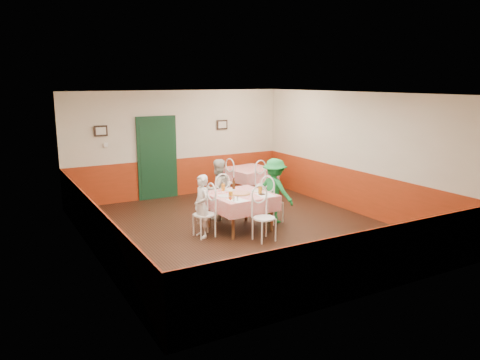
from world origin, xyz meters
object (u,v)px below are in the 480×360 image
wallet (262,194)px  diner_left (202,206)px  main_table (240,212)px  glass_c (223,187)px  chair_right (273,202)px  chair_near (264,218)px  diner_far (218,189)px  chair_second_a (225,183)px  chair_left (204,215)px  second_table (250,182)px  beer_bottle (234,184)px  chair_second_b (265,185)px  glass_a (231,195)px  pizza (240,193)px  glass_b (260,190)px  chair_far (219,200)px  diner_right (275,191)px

wallet → diner_left: bearing=165.4°
main_table → glass_c: size_ratio=8.10×
diner_left → chair_right: bearing=94.9°
glass_c → diner_left: bearing=-146.4°
chair_near → glass_c: size_ratio=5.98×
diner_far → chair_second_a: bearing=-130.8°
glass_c → wallet: bearing=-53.6°
chair_left → diner_left: 0.18m
second_table → beer_bottle: bearing=-128.2°
chair_second_b → glass_a: size_ratio=5.92×
pizza → glass_a: bearing=-143.6°
chair_near → glass_b: glass_b is taller
pizza → chair_right: bearing=5.7°
glass_a → diner_left: bearing=155.8°
glass_c → glass_b: bearing=-46.8°
main_table → chair_right: (0.85, 0.06, 0.08)m
chair_right → beer_bottle: 0.95m
chair_right → chair_near: bearing=121.5°
glass_c → diner_left: diner_left is taller
chair_far → diner_far: (-0.00, 0.05, 0.23)m
diner_left → chair_left: bearing=94.9°
chair_second_a → chair_second_b: (0.75, -0.75, 0.00)m
glass_c → diner_far: size_ratio=0.11×
diner_right → chair_left: bearing=75.2°
chair_near → diner_left: bearing=138.0°
chair_near → glass_c: bearing=98.0°
chair_far → diner_left: (-0.84, -0.91, 0.18)m
glass_b → glass_c: size_ratio=0.97×
chair_second_b → glass_b: glass_b is taller
chair_left → chair_far: bearing=135.9°
chair_right → chair_second_a: same height
glass_a → glass_c: 0.74m
glass_c → diner_far: bearing=76.8°
glass_b → beer_bottle: beer_bottle is taller
chair_second_a → glass_a: 2.96m
chair_second_a → diner_right: size_ratio=0.64×
main_table → chair_right: 0.85m
glass_b → diner_far: size_ratio=0.11×
chair_second_a → glass_a: size_ratio=5.92×
chair_second_b → diner_left: (-2.51, -1.67, 0.18)m
beer_bottle → glass_c: bearing=176.0°
chair_far → diner_right: (0.96, -0.78, 0.26)m
chair_near → main_table: bearing=91.4°
pizza → beer_bottle: beer_bottle is taller
chair_second_a → pizza: chair_second_a is taller
main_table → glass_b: (0.38, -0.18, 0.46)m
chair_right → diner_far: (-0.91, 0.84, 0.23)m
chair_far → beer_bottle: 0.63m
chair_second_a → pizza: bearing=-29.6°
chair_second_b → glass_a: 2.79m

